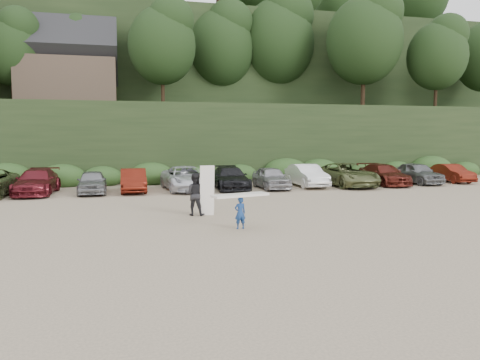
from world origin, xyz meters
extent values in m
plane|color=tan|center=(0.00, 0.00, 0.00)|extent=(120.00, 120.00, 0.00)
cube|color=black|center=(0.00, 22.00, 3.00)|extent=(80.00, 14.00, 6.00)
cube|color=black|center=(0.00, 40.00, 8.00)|extent=(90.00, 30.00, 16.00)
ellipsoid|color=black|center=(0.00, 22.00, 11.00)|extent=(66.00, 12.00, 10.00)
cube|color=#2B491E|center=(-0.55, 14.50, 0.60)|extent=(46.20, 2.00, 1.20)
cube|color=brown|center=(-12.00, 24.00, 8.00)|extent=(8.00, 6.00, 4.00)
imported|color=maroon|center=(-12.68, 10.28, 0.76)|extent=(2.38, 5.32, 1.52)
imported|color=gray|center=(-9.47, 9.87, 0.71)|extent=(1.77, 4.21, 1.42)
imported|color=maroon|center=(-7.01, 10.07, 0.73)|extent=(1.58, 4.43, 1.45)
imported|color=silver|center=(-3.71, 10.11, 0.78)|extent=(2.95, 5.74, 1.55)
imported|color=black|center=(-0.80, 9.98, 0.74)|extent=(2.23, 5.15, 1.48)
imported|color=#99999D|center=(1.92, 9.61, 0.73)|extent=(1.76, 4.30, 1.46)
imported|color=white|center=(4.66, 10.13, 0.77)|extent=(1.65, 4.70, 1.55)
imported|color=#60693C|center=(7.47, 9.71, 0.80)|extent=(2.89, 5.88, 1.61)
imported|color=#561B13|center=(10.48, 9.89, 0.74)|extent=(2.19, 5.13, 1.47)
imported|color=slate|center=(13.32, 10.04, 0.78)|extent=(1.94, 4.63, 1.56)
imported|color=#62190E|center=(16.50, 10.35, 0.68)|extent=(1.65, 4.19, 1.36)
imported|color=navy|center=(-3.36, -2.75, 0.62)|extent=(0.48, 0.35, 1.23)
cube|color=white|center=(-3.36, -2.75, 1.30)|extent=(2.33, 1.18, 0.09)
imported|color=black|center=(-4.58, 0.64, 0.95)|extent=(1.13, 1.02, 1.90)
cube|color=white|center=(-4.06, 0.42, 1.12)|extent=(0.64, 0.35, 2.24)
camera|label=1|loc=(-7.71, -19.86, 3.61)|focal=35.00mm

